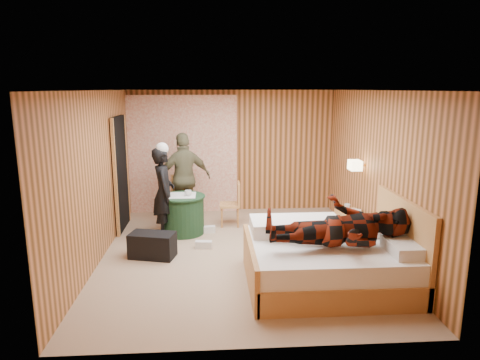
{
  "coord_description": "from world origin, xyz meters",
  "views": [
    {
      "loc": [
        -0.41,
        -6.28,
        2.53
      ],
      "look_at": [
        0.05,
        0.59,
        1.05
      ],
      "focal_mm": 32.0,
      "sensor_mm": 36.0,
      "label": 1
    }
  ],
  "objects": [
    {
      "name": "curtain",
      "position": [
        -1.0,
        2.43,
        1.2
      ],
      "size": [
        2.2,
        0.08,
        2.4
      ],
      "primitive_type": "cube",
      "color": "white",
      "rests_on": "floor"
    },
    {
      "name": "book_lower",
      "position": [
        1.88,
        0.43,
        0.52
      ],
      "size": [
        0.26,
        0.28,
        0.02
      ],
      "primitive_type": "imported",
      "rotation": [
        0.0,
        0.0,
        0.59
      ],
      "color": "silver",
      "rests_on": "nightstand"
    },
    {
      "name": "wall_right",
      "position": [
        2.1,
        0.0,
        1.25
      ],
      "size": [
        0.02,
        5.0,
        2.5
      ],
      "primitive_type": "cube",
      "color": "#CD7F4E",
      "rests_on": "floor"
    },
    {
      "name": "wall_back",
      "position": [
        0.0,
        2.5,
        1.25
      ],
      "size": [
        4.2,
        0.02,
        2.5
      ],
      "primitive_type": "cube",
      "color": "#CD7F4E",
      "rests_on": "floor"
    },
    {
      "name": "doorway",
      "position": [
        -2.06,
        1.4,
        1.02
      ],
      "size": [
        0.06,
        0.9,
        2.05
      ],
      "primitive_type": "cube",
      "color": "black",
      "rests_on": "floor"
    },
    {
      "name": "floor",
      "position": [
        0.0,
        0.0,
        0.0
      ],
      "size": [
        4.2,
        5.0,
        0.01
      ],
      "primitive_type": "cube",
      "color": "tan",
      "rests_on": "ground"
    },
    {
      "name": "wall_lamp",
      "position": [
        1.92,
        0.45,
        1.3
      ],
      "size": [
        0.26,
        0.24,
        0.16
      ],
      "color": "gold",
      "rests_on": "wall_right"
    },
    {
      "name": "nightstand",
      "position": [
        1.88,
        0.48,
        0.26
      ],
      "size": [
        0.39,
        0.53,
        0.51
      ],
      "color": "#E2A75C",
      "rests_on": "floor"
    },
    {
      "name": "wall_left",
      "position": [
        -2.1,
        0.0,
        1.25
      ],
      "size": [
        0.02,
        5.0,
        2.5
      ],
      "primitive_type": "cube",
      "color": "#CD7F4E",
      "rests_on": "floor"
    },
    {
      "name": "ceiling",
      "position": [
        0.0,
        0.0,
        2.5
      ],
      "size": [
        4.2,
        5.0,
        0.01
      ],
      "primitive_type": "cube",
      "color": "white",
      "rests_on": "wall_back"
    },
    {
      "name": "sneaker_right",
      "position": [
        -0.5,
        1.03,
        0.06
      ],
      "size": [
        0.27,
        0.13,
        0.12
      ],
      "primitive_type": "cube",
      "rotation": [
        0.0,
        0.0,
        0.1
      ],
      "color": "silver",
      "rests_on": "floor"
    },
    {
      "name": "man_on_bed",
      "position": [
        1.15,
        -1.34,
        1.0
      ],
      "size": [
        0.86,
        0.67,
        1.77
      ],
      "primitive_type": "imported",
      "rotation": [
        0.0,
        1.57,
        0.0
      ],
      "color": "#5F1709",
      "rests_on": "bed"
    },
    {
      "name": "bed",
      "position": [
        1.12,
        -1.11,
        0.33
      ],
      "size": [
        2.1,
        1.65,
        1.14
      ],
      "color": "#E2A75C",
      "rests_on": "floor"
    },
    {
      "name": "round_table",
      "position": [
        -0.93,
        1.03,
        0.35
      ],
      "size": [
        0.79,
        0.79,
        0.7
      ],
      "color": "#1D3F24",
      "rests_on": "floor"
    },
    {
      "name": "chair_near",
      "position": [
        -0.02,
        1.42,
        0.48
      ],
      "size": [
        0.38,
        0.38,
        0.82
      ],
      "rotation": [
        0.0,
        0.0,
        -1.6
      ],
      "color": "#E2A75C",
      "rests_on": "floor"
    },
    {
      "name": "book_upper",
      "position": [
        1.88,
        0.43,
        0.54
      ],
      "size": [
        0.24,
        0.27,
        0.02
      ],
      "primitive_type": "imported",
      "rotation": [
        0.0,
        0.0,
        -0.44
      ],
      "color": "silver",
      "rests_on": "nightstand"
    },
    {
      "name": "cup_nightstand",
      "position": [
        1.88,
        0.61,
        0.55
      ],
      "size": [
        0.1,
        0.1,
        0.09
      ],
      "primitive_type": "imported",
      "rotation": [
        0.0,
        0.0,
        -0.02
      ],
      "color": "silver",
      "rests_on": "nightstand"
    },
    {
      "name": "chair_far",
      "position": [
        -0.96,
        1.66,
        0.54
      ],
      "size": [
        0.52,
        0.52,
        0.93
      ],
      "rotation": [
        0.0,
        0.0,
        0.29
      ],
      "color": "#E2A75C",
      "rests_on": "floor"
    },
    {
      "name": "sneaker_left",
      "position": [
        -0.57,
        0.27,
        0.06
      ],
      "size": [
        0.28,
        0.14,
        0.12
      ],
      "primitive_type": "cube",
      "rotation": [
        0.0,
        0.0,
        -0.11
      ],
      "color": "silver",
      "rests_on": "floor"
    },
    {
      "name": "duffel_bag",
      "position": [
        -1.33,
        -0.05,
        0.19
      ],
      "size": [
        0.74,
        0.51,
        0.38
      ],
      "primitive_type": "cube",
      "rotation": [
        0.0,
        0.0,
        -0.24
      ],
      "color": "black",
      "rests_on": "floor"
    },
    {
      "name": "cup_table",
      "position": [
        -0.83,
        0.98,
        0.75
      ],
      "size": [
        0.16,
        0.16,
        0.1
      ],
      "primitive_type": "imported",
      "rotation": [
        0.0,
        0.0,
        -0.37
      ],
      "color": "silver",
      "rests_on": "round_table"
    },
    {
      "name": "woman_standing",
      "position": [
        -1.24,
        0.9,
        0.78
      ],
      "size": [
        0.45,
        0.62,
        1.56
      ],
      "primitive_type": "imported",
      "rotation": [
        0.0,
        0.0,
        1.72
      ],
      "color": "black",
      "rests_on": "floor"
    },
    {
      "name": "man_at_table",
      "position": [
        -0.93,
        1.69,
        0.86
      ],
      "size": [
        1.09,
        0.72,
        1.72
      ],
      "primitive_type": "imported",
      "rotation": [
        0.0,
        0.0,
        3.47
      ],
      "color": "#656243",
      "rests_on": "floor"
    }
  ]
}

